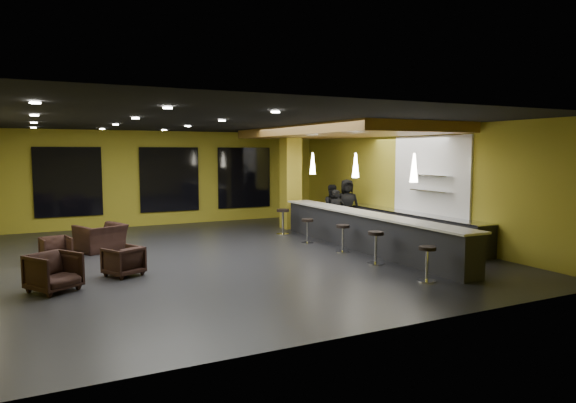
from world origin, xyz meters
name	(u,v)px	position (x,y,z in m)	size (l,w,h in m)	color
floor	(229,257)	(0.00, 0.00, -0.05)	(12.00, 13.00, 0.10)	black
ceiling	(228,120)	(0.00, 0.00, 3.55)	(12.00, 13.00, 0.10)	black
wall_back	(169,178)	(0.00, 6.55, 1.75)	(12.00, 0.10, 3.50)	olive
wall_front	(379,218)	(0.00, -6.55, 1.75)	(12.00, 0.10, 3.50)	olive
wall_right	(410,183)	(6.05, 0.00, 1.75)	(0.10, 13.00, 3.50)	olive
wood_soffit	(338,132)	(4.00, 1.00, 3.36)	(3.60, 8.00, 0.28)	olive
window_left	(68,182)	(-3.50, 6.44, 1.70)	(2.20, 0.06, 2.40)	black
window_center	(170,179)	(0.00, 6.44, 1.70)	(2.20, 0.06, 2.40)	black
window_right	(244,178)	(3.00, 6.44, 1.70)	(2.20, 0.06, 2.40)	black
tile_backsplash	(430,177)	(5.96, -1.00, 2.00)	(0.06, 3.20, 2.40)	white
bar_counter	(365,232)	(3.65, -1.00, 0.50)	(0.60, 8.00, 1.00)	black
bar_top	(365,213)	(3.65, -1.00, 1.02)	(0.78, 8.10, 0.05)	beige
prep_counter	(410,228)	(5.65, -0.50, 0.43)	(0.70, 6.00, 0.86)	black
prep_top	(410,213)	(5.65, -0.50, 0.89)	(0.72, 6.00, 0.03)	silver
wall_shelf_lower	(431,191)	(5.82, -1.20, 1.60)	(0.30, 1.50, 0.03)	silver
wall_shelf_upper	(431,175)	(5.82, -1.20, 2.05)	(0.30, 1.50, 0.03)	silver
column	(291,179)	(3.65, 3.60, 1.75)	(0.60, 0.60, 3.50)	#A08D23
pendant_0	(414,168)	(3.65, -3.00, 2.35)	(0.20, 0.20, 0.70)	white
pendant_1	(356,165)	(3.65, -0.50, 2.35)	(0.20, 0.20, 0.70)	white
pendant_2	(313,163)	(3.65, 2.00, 2.35)	(0.20, 0.20, 0.70)	white
staff_a	(337,212)	(4.34, 1.59, 0.75)	(0.54, 0.36, 1.49)	black
staff_b	(333,208)	(4.55, 2.17, 0.81)	(0.79, 0.61, 1.62)	black
staff_c	(347,205)	(5.04, 2.08, 0.90)	(0.88, 0.57, 1.80)	black
armchair_a	(54,272)	(-4.29, -1.83, 0.38)	(0.82, 0.84, 0.77)	black
armchair_b	(123,261)	(-2.87, -1.12, 0.33)	(0.71, 0.73, 0.66)	black
armchair_c	(56,249)	(-4.15, 1.18, 0.31)	(0.67, 0.69, 0.62)	black
armchair_d	(101,238)	(-2.98, 2.04, 0.37)	(1.15, 1.01, 0.75)	black
bar_stool_0	(427,259)	(2.78, -4.51, 0.48)	(0.38, 0.38, 0.75)	silver
bar_stool_1	(376,243)	(2.82, -2.64, 0.52)	(0.41, 0.41, 0.81)	silver
bar_stool_2	(343,235)	(2.91, -1.02, 0.48)	(0.38, 0.38, 0.76)	silver
bar_stool_3	(307,228)	(2.71, 0.62, 0.47)	(0.37, 0.37, 0.73)	silver
bar_stool_4	(283,218)	(2.75, 2.39, 0.54)	(0.43, 0.43, 0.85)	silver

